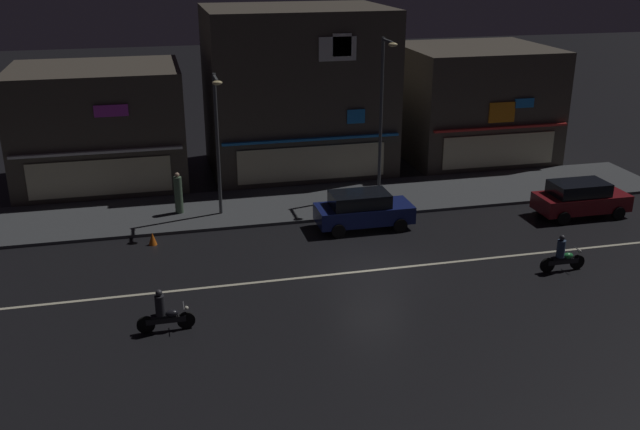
% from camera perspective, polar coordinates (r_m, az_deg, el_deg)
% --- Properties ---
extents(ground_plane, '(140.00, 140.00, 0.00)m').
position_cam_1_polar(ground_plane, '(28.07, 4.25, -4.45)').
color(ground_plane, black).
extents(lane_divider_stripe, '(33.68, 0.16, 0.01)m').
position_cam_1_polar(lane_divider_stripe, '(28.07, 4.25, -4.44)').
color(lane_divider_stripe, beige).
rests_on(lane_divider_stripe, ground).
extents(sidewalk_far, '(35.45, 5.05, 0.14)m').
position_cam_1_polar(sidewalk_far, '(35.29, 0.28, 1.12)').
color(sidewalk_far, '#424447').
rests_on(sidewalk_far, ground).
extents(storefront_left_block, '(9.80, 7.65, 8.90)m').
position_cam_1_polar(storefront_left_block, '(40.07, -1.88, 9.97)').
color(storefront_left_block, '#4C443A').
rests_on(storefront_left_block, ground).
extents(storefront_center_block, '(8.29, 7.58, 6.49)m').
position_cam_1_polar(storefront_center_block, '(43.63, 12.13, 8.80)').
color(storefront_center_block, '#4C443A').
rests_on(storefront_center_block, ground).
extents(storefront_right_block, '(8.53, 6.95, 6.17)m').
position_cam_1_polar(storefront_right_block, '(39.31, -17.22, 6.81)').
color(storefront_right_block, '#4C443A').
rests_on(storefront_right_block, ground).
extents(streetlamp_west, '(0.44, 1.64, 6.55)m').
position_cam_1_polar(streetlamp_west, '(32.46, -8.21, 6.48)').
color(streetlamp_west, '#47494C').
rests_on(streetlamp_west, sidewalk_far).
extents(streetlamp_mid, '(0.44, 1.64, 7.77)m').
position_cam_1_polar(streetlamp_mid, '(34.92, 5.03, 8.68)').
color(streetlamp_mid, '#47494C').
rests_on(streetlamp_mid, sidewalk_far).
extents(pedestrian_on_sidewalk, '(0.38, 0.38, 1.97)m').
position_cam_1_polar(pedestrian_on_sidewalk, '(33.93, -11.26, 1.65)').
color(pedestrian_on_sidewalk, '#4C664C').
rests_on(pedestrian_on_sidewalk, sidewalk_far).
extents(parked_car_near_kerb, '(4.30, 1.98, 1.67)m').
position_cam_1_polar(parked_car_near_kerb, '(35.47, 20.12, 1.28)').
color(parked_car_near_kerb, maroon).
rests_on(parked_car_near_kerb, ground).
extents(parked_car_trailing, '(4.30, 1.98, 1.67)m').
position_cam_1_polar(parked_car_trailing, '(31.91, 3.44, 0.44)').
color(parked_car_trailing, navy).
rests_on(parked_car_trailing, ground).
extents(motorcycle_following, '(1.90, 0.60, 1.52)m').
position_cam_1_polar(motorcycle_following, '(29.26, 18.80, -3.12)').
color(motorcycle_following, black).
rests_on(motorcycle_following, ground).
extents(motorcycle_trailing_far, '(1.90, 0.60, 1.52)m').
position_cam_1_polar(motorcycle_trailing_far, '(24.09, -12.39, -7.72)').
color(motorcycle_trailing_far, black).
rests_on(motorcycle_trailing_far, ground).
extents(traffic_cone, '(0.36, 0.36, 0.55)m').
position_cam_1_polar(traffic_cone, '(31.08, -13.25, -1.85)').
color(traffic_cone, orange).
rests_on(traffic_cone, ground).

